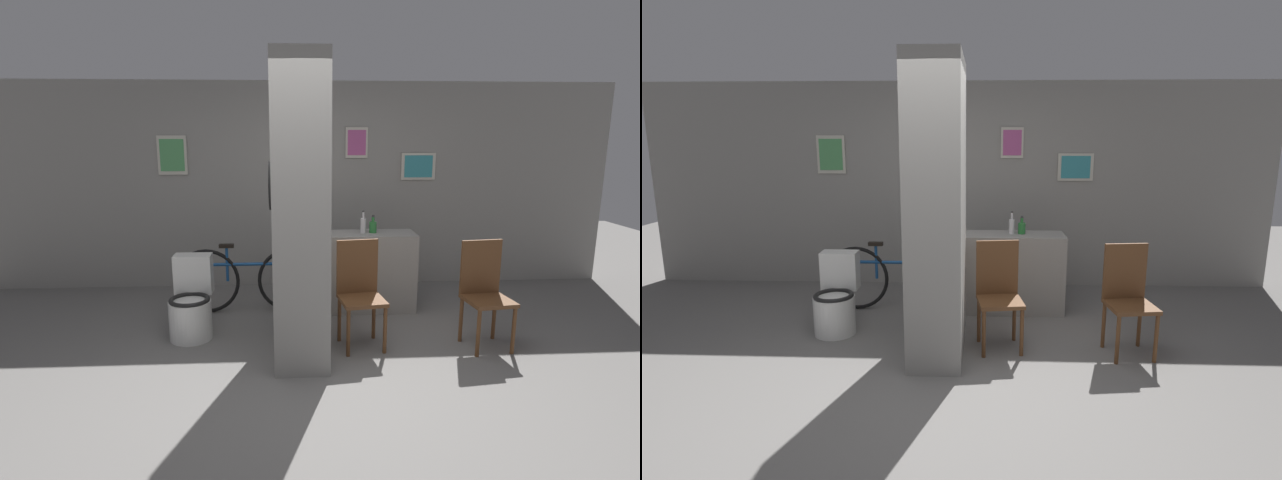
% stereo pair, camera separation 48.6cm
% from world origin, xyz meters
% --- Properties ---
extents(ground_plane, '(14.00, 14.00, 0.00)m').
position_xyz_m(ground_plane, '(0.00, 0.00, 0.00)').
color(ground_plane, slate).
extents(wall_back, '(8.00, 0.09, 2.60)m').
position_xyz_m(wall_back, '(0.00, 2.63, 1.30)').
color(wall_back, gray).
rests_on(wall_back, ground_plane).
extents(pillar_center, '(0.50, 1.14, 2.60)m').
position_xyz_m(pillar_center, '(-0.06, 0.57, 1.30)').
color(pillar_center, gray).
rests_on(pillar_center, ground_plane).
extents(counter_shelf, '(1.35, 0.44, 0.88)m').
position_xyz_m(counter_shelf, '(0.57, 1.62, 0.44)').
color(counter_shelf, gray).
rests_on(counter_shelf, ground_plane).
extents(toilet, '(0.41, 0.57, 0.78)m').
position_xyz_m(toilet, '(-1.13, 0.95, 0.32)').
color(toilet, silver).
rests_on(toilet, ground_plane).
extents(chair_near_pillar, '(0.45, 0.45, 0.99)m').
position_xyz_m(chair_near_pillar, '(0.49, 0.66, 0.54)').
color(chair_near_pillar, brown).
rests_on(chair_near_pillar, ground_plane).
extents(chair_by_doorway, '(0.44, 0.44, 0.99)m').
position_xyz_m(chair_by_doorway, '(1.66, 0.58, 0.54)').
color(chair_by_doorway, brown).
rests_on(chair_by_doorway, ground_plane).
extents(bicycle, '(1.66, 0.42, 0.78)m').
position_xyz_m(bicycle, '(-0.61, 1.58, 0.38)').
color(bicycle, black).
rests_on(bicycle, ground_plane).
extents(bottle_tall, '(0.06, 0.06, 0.26)m').
position_xyz_m(bottle_tall, '(0.66, 1.63, 0.98)').
color(bottle_tall, silver).
rests_on(bottle_tall, counter_shelf).
extents(bottle_short, '(0.08, 0.08, 0.20)m').
position_xyz_m(bottle_short, '(0.77, 1.63, 0.95)').
color(bottle_short, '#267233').
rests_on(bottle_short, counter_shelf).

